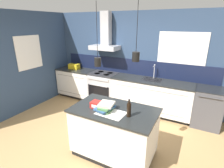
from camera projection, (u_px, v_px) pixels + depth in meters
ground_plane at (95, 139)px, 3.64m from camera, size 16.00×16.00×0.00m
wall_back at (131, 58)px, 4.89m from camera, size 5.60×2.30×2.60m
wall_left at (34, 61)px, 4.86m from camera, size 0.08×3.80×2.60m
counter_run_left at (77, 83)px, 5.68m from camera, size 1.22×0.64×0.91m
counter_run_sink at (151, 96)px, 4.62m from camera, size 2.09×0.64×1.29m
oven_range at (104, 88)px, 5.24m from camera, size 0.78×0.66×0.91m
dishwasher at (207, 107)px, 4.03m from camera, size 0.60×0.65×0.91m
kitchen_island at (114, 132)px, 3.10m from camera, size 1.45×0.85×0.91m
bottle_on_island at (129, 109)px, 2.69m from camera, size 0.07×0.07×0.29m
book_stack at (106, 107)px, 2.90m from camera, size 0.30×0.37×0.13m
red_supply_box at (97, 105)px, 3.00m from camera, size 0.21×0.16×0.11m
paper_pile at (111, 113)px, 2.82m from camera, size 0.47×0.34×0.01m
yellow_toolbox at (74, 66)px, 5.54m from camera, size 0.34×0.18×0.19m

